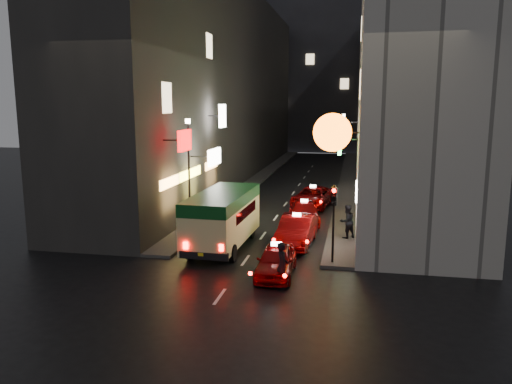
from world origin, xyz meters
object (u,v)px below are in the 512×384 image
Objects in this scene: traffic_light at (334,208)px; lamp_post at (189,167)px; pedestrian_crossing at (282,262)px; minibus at (223,213)px; taxi_near at (276,258)px.

lamp_post reaches higher than traffic_light.
traffic_light is at bearing -28.91° from lamp_post.
lamp_post is at bearing 20.78° from pedestrian_crossing.
lamp_post is (-6.37, 7.60, 2.67)m from pedestrian_crossing.
pedestrian_crossing is at bearing -120.72° from traffic_light.
minibus reaches higher than pedestrian_crossing.
pedestrian_crossing is 10.27m from lamp_post.
taxi_near is (3.27, -3.51, -1.04)m from minibus.
traffic_light reaches higher than pedestrian_crossing.
lamp_post is at bearing 151.09° from traffic_light.
taxi_near is at bearing -1.03° from pedestrian_crossing.
taxi_near is 0.77× the size of lamp_post.
pedestrian_crossing is (0.45, -1.38, 0.30)m from taxi_near.
taxi_near is 1.36× the size of traffic_light.
taxi_near is 2.27× the size of pedestrian_crossing.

